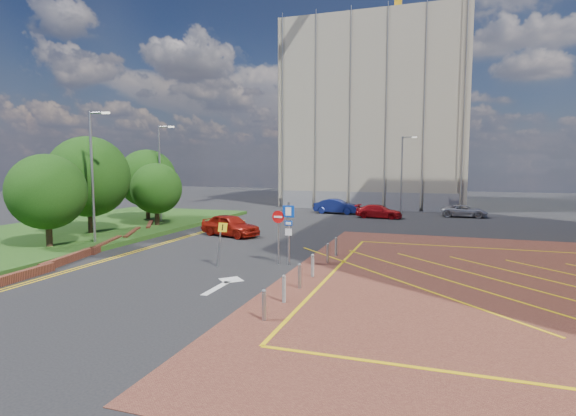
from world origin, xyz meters
The scene contains 19 objects.
ground centered at (0.00, 0.00, 0.00)m, with size 140.00×140.00×0.00m, color black.
grass_bed centered at (-18.00, 6.00, 0.15)m, with size 14.00×32.00×0.30m, color #214917.
retaining_wall centered at (-11.80, 2.00, 0.20)m, with size 6.06×20.33×0.40m.
tree_a centered at (-14.00, 0.00, 3.50)m, with size 4.40×4.40×5.41m.
tree_b centered at (-15.50, 5.00, 4.24)m, with size 5.60×5.60×6.74m.
tree_c centered at (-13.50, 10.00, 3.19)m, with size 4.00×4.00×4.90m.
tree_d centered at (-16.50, 13.00, 3.87)m, with size 5.00×5.00×6.08m.
lamp_left_near centered at (-12.42, 2.00, 4.66)m, with size 1.53×0.16×8.00m.
lamp_left_far centered at (-14.42, 12.00, 4.66)m, with size 1.53×0.16×8.00m.
lamp_back centered at (4.08, 28.00, 4.36)m, with size 1.53×0.16×8.00m.
sign_cluster centered at (0.30, 0.98, 1.95)m, with size 1.17×0.12×3.20m.
warning_sign centered at (-2.59, -0.45, 1.43)m, with size 0.59×0.38×2.25m.
bollard_row centered at (2.30, -1.67, 0.47)m, with size 0.14×11.14×0.90m.
construction_building centered at (0.00, 40.00, 11.00)m, with size 21.20×19.20×22.00m, color #AEA58E.
construction_fence centered at (1.00, 30.00, 1.00)m, with size 21.60×0.06×2.00m, color gray.
car_red_left centered at (-6.35, 8.44, 0.78)m, with size 1.84×4.58×1.56m, color maroon.
car_blue_back centered at (-2.25, 25.11, 0.76)m, with size 1.60×4.59×1.51m, color navy.
car_red_back centered at (2.38, 22.64, 0.63)m, with size 1.77×4.36×1.26m, color #B70F15.
car_silver_back centered at (10.10, 26.00, 0.60)m, with size 1.98×4.30×1.19m, color #A9A8AF.
Camera 1 is at (7.54, -20.30, 5.12)m, focal length 28.00 mm.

